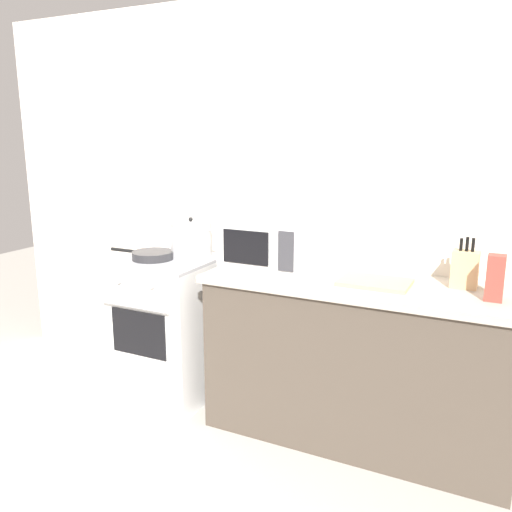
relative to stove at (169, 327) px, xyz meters
The scene contains 11 objects.
ground_plane 0.83m from the stove, 59.70° to the right, with size 10.00×10.00×0.00m, color #B2ADA3.
back_wall 1.09m from the stove, 29.72° to the left, with size 4.40×0.10×2.50m, color silver.
lower_cabinet_right 1.25m from the stove, ahead, with size 1.64×0.56×0.88m, color #4C4238.
countertop_right 1.33m from the stove, ahead, with size 1.70×0.60×0.04m, color #ADA393.
stove is the anchor object (origin of this frame).
stock_pot 0.60m from the stove, 40.19° to the left, with size 0.35×0.27×0.26m.
frying_pan 0.49m from the stove, 140.26° to the right, with size 0.46×0.26×0.05m.
microwave 0.92m from the stove, ahead, with size 0.50×0.37×0.30m.
cutting_board 1.41m from the stove, ahead, with size 0.36×0.26×0.02m, color tan.
knife_block 1.85m from the stove, ahead, with size 0.13×0.10×0.26m.
pasta_box 1.98m from the stove, ahead, with size 0.08×0.08×0.22m, color #B73D33.
Camera 1 is at (1.60, -2.07, 1.69)m, focal length 37.12 mm.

